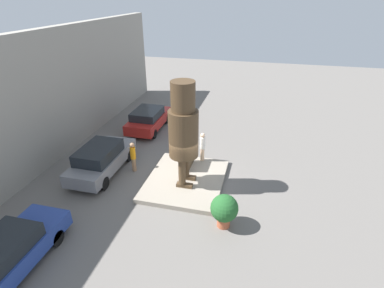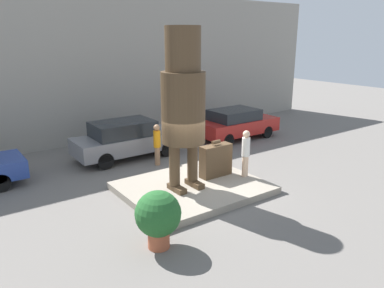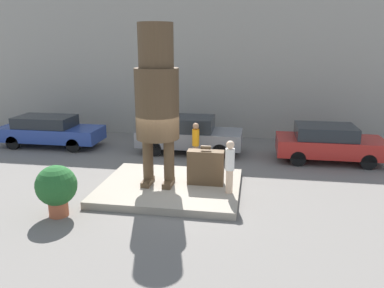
{
  "view_description": "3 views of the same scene",
  "coord_description": "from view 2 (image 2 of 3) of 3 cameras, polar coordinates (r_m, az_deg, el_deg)",
  "views": [
    {
      "loc": [
        -12.18,
        -3.35,
        8.64
      ],
      "look_at": [
        0.28,
        -0.26,
        2.05
      ],
      "focal_mm": 28.0,
      "sensor_mm": 36.0,
      "label": 1
    },
    {
      "loc": [
        -6.75,
        -9.43,
        5.02
      ],
      "look_at": [
        -0.0,
        0.04,
        1.63
      ],
      "focal_mm": 35.0,
      "sensor_mm": 36.0,
      "label": 2
    },
    {
      "loc": [
        2.6,
        -11.23,
        4.7
      ],
      "look_at": [
        0.72,
        0.05,
        1.61
      ],
      "focal_mm": 35.0,
      "sensor_mm": 36.0,
      "label": 3
    }
  ],
  "objects": [
    {
      "name": "parked_car_grey",
      "position": [
        15.95,
        -9.9,
        0.82
      ],
      "size": [
        4.54,
        1.82,
        1.6
      ],
      "color": "gray",
      "rests_on": "ground_plane"
    },
    {
      "name": "statue_figure",
      "position": [
        11.51,
        -1.35,
        7.11
      ],
      "size": [
        1.37,
        1.37,
        5.07
      ],
      "color": "#4C3823",
      "rests_on": "pedestal"
    },
    {
      "name": "pedestal",
      "position": [
        12.59,
        0.11,
        -6.68
      ],
      "size": [
        4.51,
        3.74,
        0.23
      ],
      "color": "gray",
      "rests_on": "ground_plane"
    },
    {
      "name": "building_backdrop",
      "position": [
        18.68,
        -14.44,
        11.05
      ],
      "size": [
        28.0,
        0.6,
        6.98
      ],
      "color": "gray",
      "rests_on": "ground_plane"
    },
    {
      "name": "tourist",
      "position": [
        13.11,
        8.19,
        -1.14
      ],
      "size": [
        0.28,
        0.28,
        1.66
      ],
      "color": "beige",
      "rests_on": "pedestal"
    },
    {
      "name": "giant_suitcase",
      "position": [
        13.15,
        3.64,
        -2.51
      ],
      "size": [
        1.18,
        0.41,
        1.31
      ],
      "color": "#4C3823",
      "rests_on": "pedestal"
    },
    {
      "name": "ground_plane",
      "position": [
        12.64,
        0.11,
        -7.16
      ],
      "size": [
        60.0,
        60.0,
        0.0
      ],
      "primitive_type": "plane",
      "color": "slate"
    },
    {
      "name": "worker_hivis",
      "position": [
        14.87,
        -5.35,
        0.15
      ],
      "size": [
        0.28,
        0.28,
        1.67
      ],
      "color": "#A87A56",
      "rests_on": "ground_plane"
    },
    {
      "name": "planter_pot",
      "position": [
        9.18,
        -5.19,
        -10.82
      ],
      "size": [
        1.13,
        1.13,
        1.47
      ],
      "color": "#AD5638",
      "rests_on": "ground_plane"
    },
    {
      "name": "parked_car_red",
      "position": [
        18.89,
        6.72,
        3.19
      ],
      "size": [
        4.22,
        1.88,
        1.5
      ],
      "color": "#B2231E",
      "rests_on": "ground_plane"
    }
  ]
}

